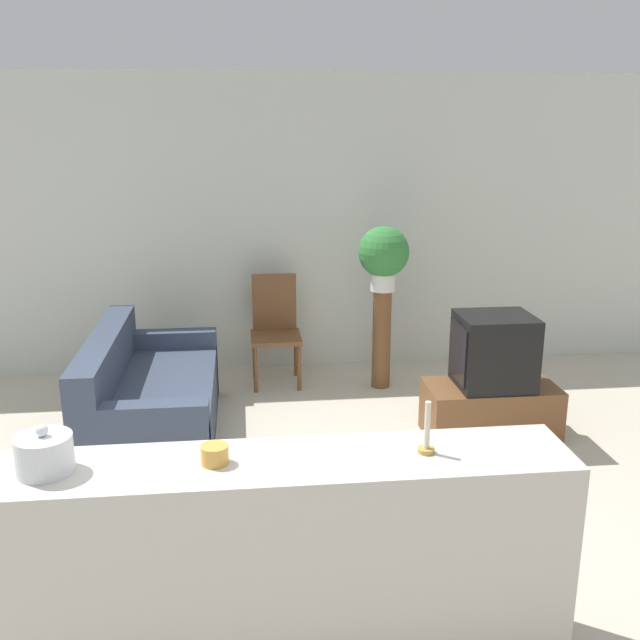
# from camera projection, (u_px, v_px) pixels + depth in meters

# --- Properties ---
(ground_plane) EXTENTS (14.00, 14.00, 0.00)m
(ground_plane) POSITION_uv_depth(u_px,v_px,m) (251.00, 589.00, 3.59)
(ground_plane) COLOR beige
(wall_back) EXTENTS (9.00, 0.06, 2.70)m
(wall_back) POSITION_uv_depth(u_px,v_px,m) (240.00, 226.00, 6.51)
(wall_back) COLOR silver
(wall_back) RESTS_ON ground_plane
(couch) EXTENTS (0.87, 1.76, 0.80)m
(couch) POSITION_uv_depth(u_px,v_px,m) (149.00, 401.00, 5.24)
(couch) COLOR #384256
(couch) RESTS_ON ground_plane
(tv_stand) EXTENTS (0.96, 0.49, 0.40)m
(tv_stand) POSITION_uv_depth(u_px,v_px,m) (490.00, 411.00, 5.29)
(tv_stand) COLOR brown
(tv_stand) RESTS_ON ground_plane
(television) EXTENTS (0.54, 0.47, 0.53)m
(television) POSITION_uv_depth(u_px,v_px,m) (493.00, 351.00, 5.17)
(television) COLOR black
(television) RESTS_ON tv_stand
(wooden_chair) EXTENTS (0.44, 0.44, 0.96)m
(wooden_chair) POSITION_uv_depth(u_px,v_px,m) (275.00, 325.00, 6.36)
(wooden_chair) COLOR brown
(wooden_chair) RESTS_ON ground_plane
(plant_stand) EXTENTS (0.16, 0.16, 0.87)m
(plant_stand) POSITION_uv_depth(u_px,v_px,m) (381.00, 339.00, 6.24)
(plant_stand) COLOR brown
(plant_stand) RESTS_ON ground_plane
(potted_plant) EXTENTS (0.44, 0.44, 0.55)m
(potted_plant) POSITION_uv_depth(u_px,v_px,m) (383.00, 254.00, 6.03)
(potted_plant) COLOR white
(potted_plant) RESTS_ON plant_stand
(foreground_counter) EXTENTS (2.66, 0.44, 0.96)m
(foreground_counter) POSITION_uv_depth(u_px,v_px,m) (250.00, 566.00, 2.97)
(foreground_counter) COLOR beige
(foreground_counter) RESTS_ON ground_plane
(decorative_bowl) EXTENTS (0.22, 0.22, 0.20)m
(decorative_bowl) POSITION_uv_depth(u_px,v_px,m) (44.00, 454.00, 2.74)
(decorative_bowl) COLOR silver
(decorative_bowl) RESTS_ON foreground_counter
(candle_jar) EXTENTS (0.11, 0.11, 0.08)m
(candle_jar) POSITION_uv_depth(u_px,v_px,m) (214.00, 454.00, 2.82)
(candle_jar) COLOR gold
(candle_jar) RESTS_ON foreground_counter
(candlestick) EXTENTS (0.07, 0.07, 0.22)m
(candlestick) POSITION_uv_depth(u_px,v_px,m) (426.00, 437.00, 2.90)
(candlestick) COLOR #B7933D
(candlestick) RESTS_ON foreground_counter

